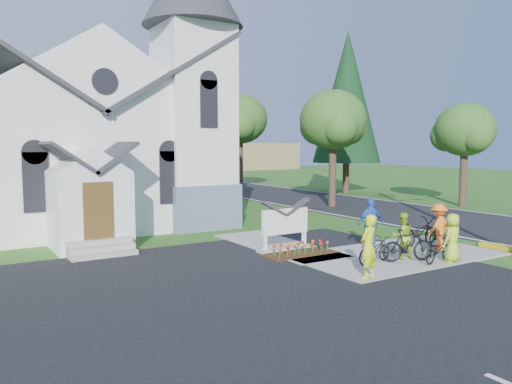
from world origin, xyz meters
TOP-DOWN VIEW (x-y plane):
  - ground at (0.00, 0.00)m, footprint 120.00×120.00m
  - parking_lot at (-7.00, -2.00)m, footprint 20.00×16.00m
  - road at (10.00, 15.00)m, footprint 8.00×90.00m
  - sidewalk at (1.50, 0.50)m, footprint 7.00×4.00m
  - church at (-5.48, 12.48)m, footprint 12.35×12.00m
  - church_sign at (-1.20, 3.20)m, footprint 2.20×0.40m
  - flower_bed at (-1.20, 2.30)m, footprint 2.60×1.10m
  - tree_road_near at (8.50, 12.00)m, footprint 4.00×4.00m
  - tree_road_mid at (9.00, 24.00)m, footprint 4.40×4.40m
  - tree_road_far at (15.50, 8.00)m, footprint 3.60×3.60m
  - conifer at (15.00, 18.00)m, footprint 5.20×5.20m
  - distant_hills at (3.36, 56.33)m, footprint 61.00×10.00m
  - cyclist_0 at (-1.45, -1.20)m, footprint 0.75×0.60m
  - bike_0 at (-0.01, 0.00)m, footprint 1.63×0.79m
  - cyclist_1 at (1.15, -0.08)m, footprint 0.86×0.74m
  - bike_1 at (1.02, -0.43)m, footprint 1.82×1.04m
  - cyclist_2 at (1.37, 1.56)m, footprint 1.14×0.62m
  - bike_2 at (1.76, -1.03)m, footprint 1.62×0.80m
  - cyclist_3 at (3.40, 0.27)m, footprint 1.11×0.71m
  - bike_3 at (4.08, 0.54)m, footprint 1.59×0.52m
  - cyclist_4 at (2.20, -1.20)m, footprint 0.81×0.58m
  - bike_4 at (3.35, 1.03)m, footprint 2.02×0.89m

SIDE VIEW (x-z plane):
  - ground at x=0.00m, z-range 0.00..0.00m
  - parking_lot at x=-7.00m, z-range 0.00..0.02m
  - road at x=10.00m, z-range 0.00..0.02m
  - sidewalk at x=1.50m, z-range 0.00..0.05m
  - flower_bed at x=-1.20m, z-range 0.00..0.07m
  - bike_2 at x=1.76m, z-range 0.05..0.86m
  - bike_0 at x=-0.01m, z-range 0.05..0.87m
  - bike_3 at x=4.08m, z-range 0.05..1.00m
  - bike_4 at x=3.35m, z-range 0.05..1.08m
  - bike_1 at x=1.02m, z-range 0.05..1.10m
  - cyclist_1 at x=1.15m, z-range 0.05..1.58m
  - cyclist_4 at x=2.20m, z-range 0.05..1.60m
  - cyclist_3 at x=3.40m, z-range 0.05..1.69m
  - cyclist_0 at x=-1.45m, z-range 0.05..1.83m
  - cyclist_2 at x=1.37m, z-range 0.05..1.89m
  - church_sign at x=-1.20m, z-range 0.18..1.88m
  - distant_hills at x=3.36m, z-range -0.63..4.97m
  - tree_road_far at x=15.50m, z-range 1.48..7.78m
  - tree_road_near at x=8.50m, z-range 1.68..8.73m
  - church at x=-5.48m, z-range -1.25..11.75m
  - tree_road_mid at x=9.00m, z-range 1.88..9.68m
  - conifer at x=15.00m, z-range 1.19..13.59m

